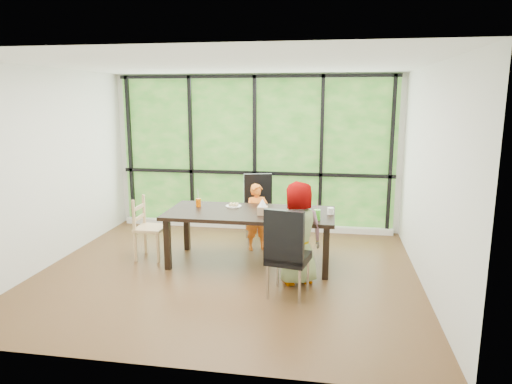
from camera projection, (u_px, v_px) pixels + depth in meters
ground at (227, 272)px, 6.19m from camera, size 5.00×5.00×0.00m
back_wall at (255, 153)px, 8.09m from camera, size 5.00×0.00×5.00m
foliage_backdrop at (255, 153)px, 8.07m from camera, size 4.80×0.02×2.65m
window_mullions at (255, 153)px, 8.03m from camera, size 4.80×0.06×2.65m
window_sill at (254, 226)px, 8.26m from camera, size 4.80×0.12×0.10m
dining_table at (250, 237)px, 6.47m from camera, size 2.35×1.12×0.75m
chair_window_leather at (259, 209)px, 7.44m from camera, size 0.57×0.57×1.08m
chair_interior_leather at (289, 252)px, 5.38m from camera, size 0.54×0.54×1.08m
chair_end_beech at (151, 228)px, 6.67m from camera, size 0.40×0.42×0.90m
child_toddler at (257, 217)px, 7.05m from camera, size 0.44×0.37×1.02m
child_older at (296, 233)px, 5.74m from camera, size 0.75×0.64×1.30m
placemat at (295, 218)px, 6.05m from camera, size 0.46×0.34×0.01m
plate_far at (234, 206)px, 6.69m from camera, size 0.23×0.23×0.01m
plate_near at (294, 217)px, 6.08m from camera, size 0.23×0.23×0.01m
orange_cup at (198, 203)px, 6.68m from camera, size 0.07×0.07×0.12m
green_cup at (317, 215)px, 5.94m from camera, size 0.09×0.09×0.14m
white_mug at (330, 211)px, 6.24m from camera, size 0.09×0.09×0.09m
tissue_box at (262, 211)px, 6.22m from camera, size 0.13×0.13×0.11m
crepe_rolls_far at (234, 204)px, 6.68m from camera, size 0.15×0.12×0.04m
crepe_rolls_near at (294, 215)px, 6.08m from camera, size 0.10×0.12×0.04m
straw_white at (198, 196)px, 6.66m from camera, size 0.01×0.04×0.20m
straw_pink at (317, 207)px, 5.92m from camera, size 0.01×0.04×0.20m
tissue at (263, 203)px, 6.20m from camera, size 0.12×0.12×0.11m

